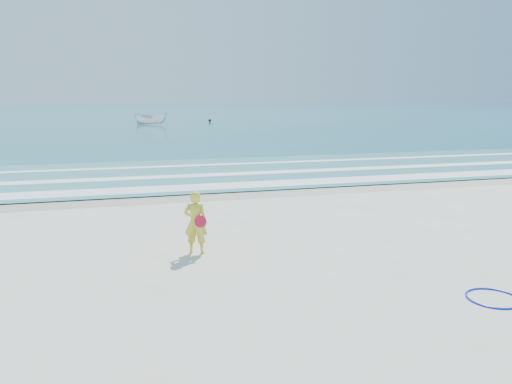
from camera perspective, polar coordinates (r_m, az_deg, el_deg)
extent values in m
plane|color=silver|center=(10.14, 6.45, -9.71)|extent=(400.00, 400.00, 0.00)
cube|color=#B2A893|center=(18.50, -3.94, -0.19)|extent=(400.00, 2.40, 0.00)
cube|color=#19727F|center=(113.90, -13.78, 8.86)|extent=(400.00, 190.00, 0.04)
cube|color=#59B7AD|center=(23.34, -6.41, 2.20)|extent=(400.00, 10.00, 0.01)
cube|color=white|center=(19.74, -4.70, 0.66)|extent=(400.00, 1.40, 0.01)
cube|color=white|center=(22.56, -6.08, 1.93)|extent=(400.00, 0.90, 0.01)
cube|color=white|center=(25.78, -7.29, 3.03)|extent=(400.00, 0.60, 0.01)
torus|color=#0B1ECD|center=(10.03, 25.49, -10.89)|extent=(1.25, 1.25, 0.03)
imported|color=silver|center=(62.92, -11.90, 8.22)|extent=(4.32, 2.66, 1.56)
sphere|color=black|center=(69.09, -5.30, 8.15)|extent=(0.39, 0.39, 0.39)
imported|color=gold|center=(11.45, -6.91, -3.47)|extent=(0.63, 0.52, 1.46)
cylinder|color=red|center=(11.27, -6.38, -3.36)|extent=(0.27, 0.08, 0.27)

